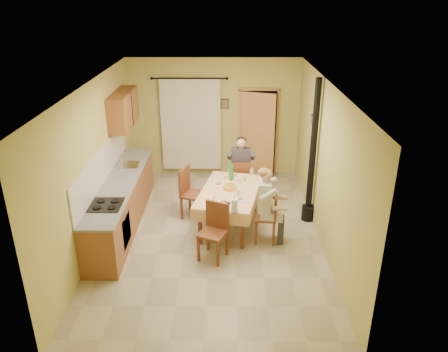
{
  "coord_description": "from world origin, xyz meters",
  "views": [
    {
      "loc": [
        0.29,
        -7.03,
        4.22
      ],
      "look_at": [
        0.25,
        0.1,
        1.15
      ],
      "focal_mm": 35.0,
      "sensor_mm": 36.0,
      "label": 1
    }
  ],
  "objects_px": {
    "chair_right": "(266,227)",
    "chair_left": "(194,203)",
    "chair_near": "(213,243)",
    "man_far": "(241,163)",
    "chair_far": "(241,188)",
    "dining_table": "(229,208)",
    "man_right": "(267,197)",
    "stove_flue": "(311,172)"
  },
  "relations": [
    {
      "from": "chair_left",
      "to": "man_right",
      "type": "distance_m",
      "value": 1.73
    },
    {
      "from": "chair_left",
      "to": "chair_near",
      "type": "bearing_deg",
      "value": 35.88
    },
    {
      "from": "chair_near",
      "to": "stove_flue",
      "type": "xyz_separation_m",
      "value": [
        1.83,
        1.34,
        0.73
      ]
    },
    {
      "from": "dining_table",
      "to": "chair_near",
      "type": "bearing_deg",
      "value": -92.64
    },
    {
      "from": "chair_far",
      "to": "man_far",
      "type": "bearing_deg",
      "value": 90.0
    },
    {
      "from": "chair_far",
      "to": "man_far",
      "type": "distance_m",
      "value": 0.59
    },
    {
      "from": "chair_near",
      "to": "dining_table",
      "type": "bearing_deg",
      "value": -80.22
    },
    {
      "from": "chair_right",
      "to": "chair_near",
      "type": "bearing_deg",
      "value": 126.34
    },
    {
      "from": "dining_table",
      "to": "man_far",
      "type": "distance_m",
      "value": 1.24
    },
    {
      "from": "chair_right",
      "to": "man_right",
      "type": "height_order",
      "value": "man_right"
    },
    {
      "from": "dining_table",
      "to": "chair_left",
      "type": "bearing_deg",
      "value": 162.49
    },
    {
      "from": "man_right",
      "to": "stove_flue",
      "type": "xyz_separation_m",
      "value": [
        0.91,
        0.79,
        0.15
      ]
    },
    {
      "from": "dining_table",
      "to": "man_far",
      "type": "height_order",
      "value": "man_far"
    },
    {
      "from": "dining_table",
      "to": "chair_right",
      "type": "bearing_deg",
      "value": -26.88
    },
    {
      "from": "chair_left",
      "to": "man_right",
      "type": "relative_size",
      "value": 0.73
    },
    {
      "from": "dining_table",
      "to": "chair_far",
      "type": "distance_m",
      "value": 1.13
    },
    {
      "from": "stove_flue",
      "to": "chair_far",
      "type": "bearing_deg",
      "value": 147.62
    },
    {
      "from": "man_far",
      "to": "chair_right",
      "type": "bearing_deg",
      "value": -74.1
    },
    {
      "from": "chair_far",
      "to": "chair_left",
      "type": "xyz_separation_m",
      "value": [
        -0.95,
        -0.7,
        0.0
      ]
    },
    {
      "from": "chair_near",
      "to": "man_far",
      "type": "distance_m",
      "value": 2.32
    },
    {
      "from": "chair_left",
      "to": "man_right",
      "type": "bearing_deg",
      "value": 75.32
    },
    {
      "from": "chair_left",
      "to": "man_far",
      "type": "height_order",
      "value": "man_far"
    },
    {
      "from": "chair_near",
      "to": "man_far",
      "type": "relative_size",
      "value": 0.7
    },
    {
      "from": "man_far",
      "to": "stove_flue",
      "type": "height_order",
      "value": "stove_flue"
    },
    {
      "from": "chair_right",
      "to": "chair_left",
      "type": "height_order",
      "value": "chair_left"
    },
    {
      "from": "chair_left",
      "to": "man_far",
      "type": "distance_m",
      "value": 1.33
    },
    {
      "from": "man_right",
      "to": "dining_table",
      "type": "bearing_deg",
      "value": 56.83
    },
    {
      "from": "chair_near",
      "to": "man_far",
      "type": "xyz_separation_m",
      "value": [
        0.52,
        2.18,
        0.59
      ]
    },
    {
      "from": "chair_far",
      "to": "stove_flue",
      "type": "relative_size",
      "value": 0.34
    },
    {
      "from": "dining_table",
      "to": "man_right",
      "type": "xyz_separation_m",
      "value": [
        0.64,
        -0.52,
        0.5
      ]
    },
    {
      "from": "chair_near",
      "to": "man_right",
      "type": "height_order",
      "value": "man_right"
    },
    {
      "from": "chair_far",
      "to": "stove_flue",
      "type": "bearing_deg",
      "value": -30.53
    },
    {
      "from": "dining_table",
      "to": "man_right",
      "type": "distance_m",
      "value": 0.97
    },
    {
      "from": "chair_far",
      "to": "chair_right",
      "type": "bearing_deg",
      "value": -73.98
    },
    {
      "from": "chair_left",
      "to": "chair_far",
      "type": "bearing_deg",
      "value": 146.11
    },
    {
      "from": "chair_right",
      "to": "man_right",
      "type": "relative_size",
      "value": 0.67
    },
    {
      "from": "dining_table",
      "to": "chair_left",
      "type": "height_order",
      "value": "chair_left"
    },
    {
      "from": "chair_near",
      "to": "chair_left",
      "type": "bearing_deg",
      "value": -49.53
    },
    {
      "from": "chair_right",
      "to": "chair_left",
      "type": "relative_size",
      "value": 0.91
    },
    {
      "from": "chair_far",
      "to": "man_right",
      "type": "distance_m",
      "value": 1.77
    },
    {
      "from": "chair_far",
      "to": "man_right",
      "type": "relative_size",
      "value": 0.68
    },
    {
      "from": "man_right",
      "to": "man_far",
      "type": "bearing_deg",
      "value": 19.61
    }
  ]
}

